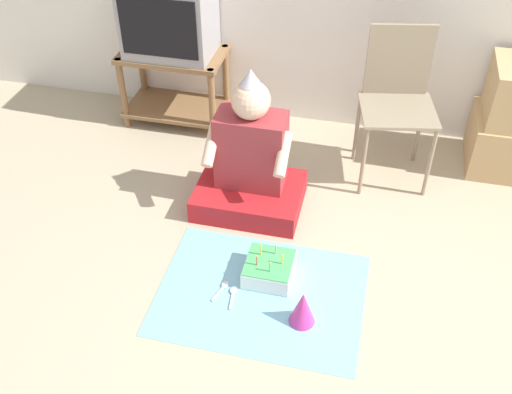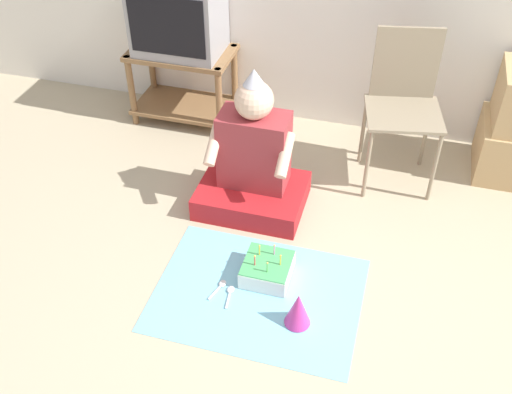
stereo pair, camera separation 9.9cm
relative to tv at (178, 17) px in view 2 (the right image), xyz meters
The scene contains 10 objects.
ground_plane 2.29m from the tv, 52.05° to the right, with size 16.00×16.00×0.00m, color tan.
tv_stand 0.44m from the tv, 90.00° to the right, with size 0.69×0.41×0.51m.
tv is the anchor object (origin of this frame).
folding_chair 1.50m from the tv, ahead, with size 0.49×0.47×0.91m.
person_seated 1.16m from the tv, 47.54° to the right, with size 0.61×0.46×0.86m.
party_cloth 1.89m from the tv, 57.45° to the right, with size 1.02×0.77×0.01m.
birthday_cake 1.78m from the tv, 54.64° to the right, with size 0.24×0.24×0.17m.
party_hat_blue 2.07m from the tv, 53.72° to the right, with size 0.13×0.13×0.19m.
plastic_spoon_near 1.80m from the tv, 63.22° to the right, with size 0.06×0.14×0.01m.
plastic_spoon_far 1.85m from the tv, 61.90° to the right, with size 0.04×0.15×0.01m.
Camera 2 is at (0.13, -1.67, 2.30)m, focal length 42.00 mm.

